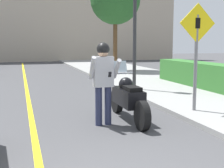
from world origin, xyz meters
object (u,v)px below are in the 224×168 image
at_px(person_biker, 103,75).
at_px(crossing_sign, 196,47).
at_px(motorcycle, 128,98).
at_px(traffic_light, 135,8).

bearing_deg(person_biker, crossing_sign, 6.90).
xyz_separation_m(person_biker, crossing_sign, (2.31, 0.28, 0.56)).
relative_size(person_biker, crossing_sign, 0.69).
distance_m(motorcycle, traffic_light, 4.63).
relative_size(motorcycle, crossing_sign, 0.90).
xyz_separation_m(person_biker, traffic_light, (2.15, 3.90, 1.81)).
bearing_deg(motorcycle, traffic_light, 67.37).
height_order(motorcycle, traffic_light, traffic_light).
height_order(crossing_sign, traffic_light, traffic_light).
height_order(motorcycle, person_biker, person_biker).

